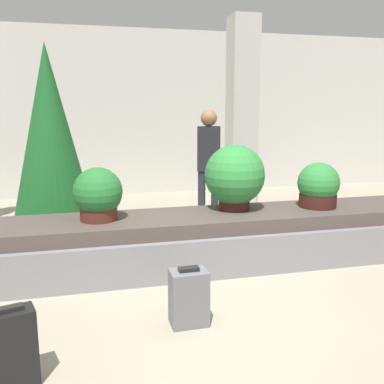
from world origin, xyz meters
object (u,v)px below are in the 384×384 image
object	(u,v)px
potted_plant_0	(98,195)
decorated_tree	(50,137)
traveler_0	(209,157)
pillar	(242,114)
suitcase_0	(189,297)
suitcase_3	(13,348)
potted_plant_1	(235,177)
potted_plant_2	(318,187)

from	to	relation	value
potted_plant_0	decorated_tree	xyz separation A→B (m)	(-0.54, 1.36, 0.51)
traveler_0	decorated_tree	world-z (taller)	decorated_tree
pillar	suitcase_0	distance (m)	4.55
suitcase_0	decorated_tree	bearing A→B (deg)	113.01
suitcase_3	potted_plant_1	world-z (taller)	potted_plant_1
potted_plant_0	potted_plant_2	distance (m)	2.49
potted_plant_0	potted_plant_1	distance (m)	1.51
potted_plant_0	potted_plant_1	bearing A→B (deg)	3.97
pillar	potted_plant_1	xyz separation A→B (m)	(-1.00, -2.52, -0.66)
potted_plant_0	potted_plant_2	world-z (taller)	potted_plant_0
suitcase_3	traveler_0	distance (m)	4.05
potted_plant_2	decorated_tree	size ratio (longest dim) A/B	0.21
suitcase_0	potted_plant_2	world-z (taller)	potted_plant_2
suitcase_0	potted_plant_2	xyz separation A→B (m)	(1.85, 1.29, 0.58)
pillar	suitcase_3	world-z (taller)	pillar
pillar	potted_plant_0	distance (m)	3.71
potted_plant_2	decorated_tree	bearing A→B (deg)	155.73
suitcase_0	potted_plant_0	world-z (taller)	potted_plant_0
suitcase_3	traveler_0	bearing A→B (deg)	40.18
suitcase_0	decorated_tree	distance (m)	3.11
pillar	potted_plant_2	size ratio (longest dim) A/B	6.16
potted_plant_2	traveler_0	world-z (taller)	traveler_0
suitcase_3	decorated_tree	xyz separation A→B (m)	(0.05, 3.14, 1.09)
pillar	potted_plant_1	bearing A→B (deg)	-111.74
pillar	potted_plant_0	size ratio (longest dim) A/B	5.88
traveler_0	potted_plant_1	bearing A→B (deg)	98.04
traveler_0	decorated_tree	xyz separation A→B (m)	(-2.15, -0.17, 0.33)
potted_plant_2	decorated_tree	world-z (taller)	decorated_tree
suitcase_0	suitcase_3	size ratio (longest dim) A/B	0.91
suitcase_0	suitcase_3	bearing A→B (deg)	-159.21
suitcase_0	potted_plant_2	bearing A→B (deg)	33.98
pillar	decorated_tree	bearing A→B (deg)	-157.50
pillar	potted_plant_0	xyz separation A→B (m)	(-2.51, -2.62, -0.77)
suitcase_0	traveler_0	bearing A→B (deg)	70.17
potted_plant_1	traveler_0	xyz separation A→B (m)	(0.11, 1.43, 0.06)
potted_plant_1	decorated_tree	bearing A→B (deg)	148.39
suitcase_3	decorated_tree	distance (m)	3.33
suitcase_0	potted_plant_1	bearing A→B (deg)	57.39
suitcase_0	decorated_tree	world-z (taller)	decorated_tree
potted_plant_0	traveler_0	size ratio (longest dim) A/B	0.32
potted_plant_0	decorated_tree	distance (m)	1.55
pillar	suitcase_0	size ratio (longest dim) A/B	6.69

